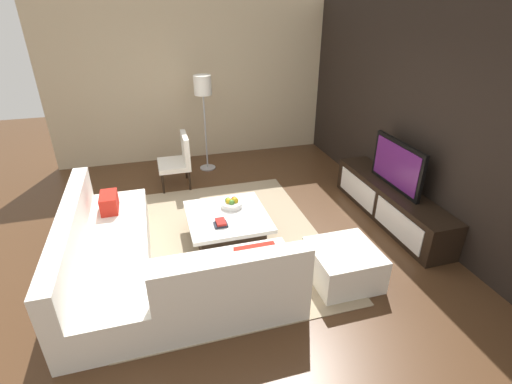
# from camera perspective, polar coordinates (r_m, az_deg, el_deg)

# --- Properties ---
(ground_plane) EXTENTS (14.00, 14.00, 0.00)m
(ground_plane) POSITION_cam_1_polar(r_m,az_deg,el_deg) (4.84, -5.14, -8.04)
(ground_plane) COLOR #4C301C
(feature_wall_back) EXTENTS (6.40, 0.12, 2.80)m
(feature_wall_back) POSITION_cam_1_polar(r_m,az_deg,el_deg) (5.34, 24.30, 9.80)
(feature_wall_back) COLOR black
(feature_wall_back) RESTS_ON ground
(side_wall_left) EXTENTS (0.12, 5.20, 2.80)m
(side_wall_left) POSITION_cam_1_polar(r_m,az_deg,el_deg) (7.29, -9.20, 15.93)
(side_wall_left) COLOR #C6B28E
(side_wall_left) RESTS_ON ground
(area_rug) EXTENTS (3.13, 2.56, 0.01)m
(area_rug) POSITION_cam_1_polar(r_m,az_deg,el_deg) (4.92, -5.38, -7.34)
(area_rug) COLOR tan
(area_rug) RESTS_ON ground
(media_console) EXTENTS (2.22, 0.48, 0.50)m
(media_console) POSITION_cam_1_polar(r_m,az_deg,el_deg) (5.57, 19.65, -1.56)
(media_console) COLOR black
(media_console) RESTS_ON ground
(television) EXTENTS (1.03, 0.06, 0.65)m
(television) POSITION_cam_1_polar(r_m,az_deg,el_deg) (5.34, 20.60, 3.85)
(television) COLOR black
(television) RESTS_ON media_console
(sectional_couch) EXTENTS (2.52, 2.30, 0.83)m
(sectional_couch) POSITION_cam_1_polar(r_m,az_deg,el_deg) (4.21, -16.28, -10.51)
(sectional_couch) COLOR white
(sectional_couch) RESTS_ON ground
(coffee_table) EXTENTS (1.02, 0.99, 0.38)m
(coffee_table) POSITION_cam_1_polar(r_m,az_deg,el_deg) (4.83, -4.31, -5.25)
(coffee_table) COLOR black
(coffee_table) RESTS_ON ground
(accent_chair_near) EXTENTS (0.57, 0.50, 0.87)m
(accent_chair_near) POSITION_cam_1_polar(r_m,az_deg,el_deg) (6.25, -11.57, 5.13)
(accent_chair_near) COLOR black
(accent_chair_near) RESTS_ON ground
(floor_lamp) EXTENTS (0.30, 0.30, 1.67)m
(floor_lamp) POSITION_cam_1_polar(r_m,az_deg,el_deg) (6.59, -8.03, 14.74)
(floor_lamp) COLOR #A5A5AA
(floor_lamp) RESTS_ON ground
(ottoman) EXTENTS (0.70, 0.70, 0.40)m
(ottoman) POSITION_cam_1_polar(r_m,az_deg,el_deg) (4.29, 13.07, -10.66)
(ottoman) COLOR white
(ottoman) RESTS_ON ground
(fruit_bowl) EXTENTS (0.28, 0.28, 0.13)m
(fruit_bowl) POSITION_cam_1_polar(r_m,az_deg,el_deg) (4.88, -3.69, -1.70)
(fruit_bowl) COLOR silver
(fruit_bowl) RESTS_ON coffee_table
(book_stack) EXTENTS (0.17, 0.16, 0.05)m
(book_stack) POSITION_cam_1_polar(r_m,az_deg,el_deg) (4.52, -5.36, -4.73)
(book_stack) COLOR #1E232D
(book_stack) RESTS_ON coffee_table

